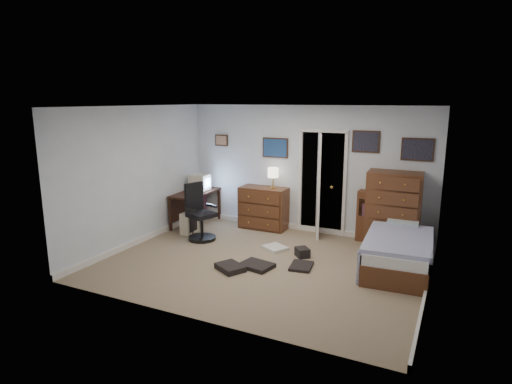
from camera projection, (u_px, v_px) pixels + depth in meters
floor at (263, 264)px, 6.95m from camera, size 5.00×4.00×0.02m
computer_desk at (192, 199)px, 9.01m from camera, size 0.62×1.26×0.71m
crt_monitor at (200, 182)px, 9.02m from camera, size 0.38×0.36×0.34m
keyboard at (193, 195)px, 8.55m from camera, size 0.16×0.39×0.02m
pc_tower at (189, 223)px, 8.48m from camera, size 0.21×0.41×0.43m
office_chair at (200, 218)px, 8.07m from camera, size 0.66×0.66×1.07m
media_stack at (202, 201)px, 9.43m from camera, size 0.17×0.17×0.81m
low_dresser at (264, 208)px, 8.76m from camera, size 0.97×0.49×0.86m
table_lamp at (273, 173)px, 8.52m from camera, size 0.22×0.22×0.42m
doorway at (326, 181)px, 8.59m from camera, size 0.96×1.12×2.05m
tall_dresser at (393, 210)px, 7.61m from camera, size 0.96×0.60×1.37m
headboard_bookcase at (387, 217)px, 7.79m from camera, size 1.08×0.32×0.96m
bed at (398, 251)px, 6.67m from camera, size 1.08×1.88×0.60m
wall_posters at (335, 146)px, 8.08m from camera, size 4.38×0.04×0.60m
floor_clutter at (266, 261)px, 6.93m from camera, size 1.43×1.65×0.15m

